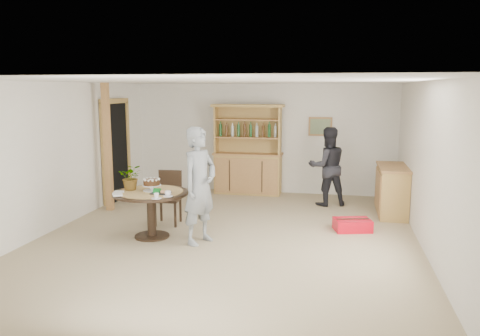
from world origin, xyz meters
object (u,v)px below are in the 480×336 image
(hutch, at_px, (248,164))
(red_suitcase, at_px, (352,225))
(dining_chair, at_px, (169,194))
(teen_boy, at_px, (200,186))
(adult_person, at_px, (327,166))
(sideboard, at_px, (392,190))
(dining_table, at_px, (151,201))

(hutch, xyz_separation_m, red_suitcase, (2.29, -2.47, -0.59))
(dining_chair, height_order, teen_boy, teen_boy)
(red_suitcase, bearing_deg, adult_person, 90.52)
(sideboard, height_order, teen_boy, teen_boy)
(sideboard, relative_size, red_suitcase, 1.84)
(hutch, distance_m, adult_person, 1.96)
(sideboard, relative_size, teen_boy, 0.69)
(teen_boy, height_order, adult_person, teen_boy)
(dining_table, xyz_separation_m, adult_person, (2.72, 2.75, 0.21))
(hutch, distance_m, sideboard, 3.29)
(red_suitcase, bearing_deg, sideboard, 43.43)
(dining_table, relative_size, dining_chair, 1.27)
(sideboard, bearing_deg, adult_person, 158.13)
(sideboard, xyz_separation_m, dining_chair, (-3.96, -1.42, 0.06))
(dining_chair, distance_m, red_suitcase, 3.25)
(hutch, relative_size, sideboard, 1.62)
(sideboard, distance_m, adult_person, 1.37)
(dining_chair, xyz_separation_m, red_suitcase, (3.21, 0.19, -0.43))
(hutch, bearing_deg, sideboard, -22.21)
(teen_boy, distance_m, red_suitcase, 2.73)
(red_suitcase, bearing_deg, hutch, 117.68)
(hutch, height_order, teen_boy, hutch)
(adult_person, bearing_deg, red_suitcase, 85.85)
(sideboard, relative_size, adult_person, 0.78)
(sideboard, xyz_separation_m, adult_person, (-1.24, 0.50, 0.34))
(dining_chair, bearing_deg, dining_table, -94.13)
(dining_chair, relative_size, adult_person, 0.58)
(dining_table, relative_size, adult_person, 0.74)
(dining_table, distance_m, teen_boy, 0.91)
(teen_boy, relative_size, adult_person, 1.12)
(adult_person, bearing_deg, sideboard, 138.38)
(hutch, height_order, dining_table, hutch)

